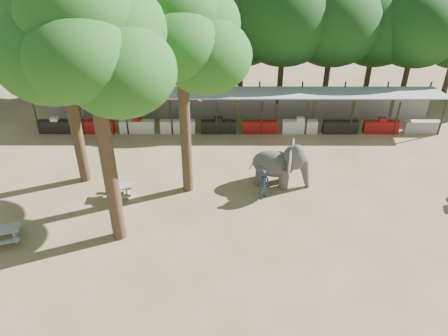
{
  "coord_description": "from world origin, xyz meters",
  "views": [
    {
      "loc": [
        -0.96,
        -14.12,
        13.85
      ],
      "look_at": [
        -1.0,
        5.0,
        2.0
      ],
      "focal_mm": 35.0,
      "sensor_mm": 36.0,
      "label": 1
    }
  ],
  "objects_px": {
    "picnic_table_far": "(118,189)",
    "handler": "(264,185)",
    "picnic_table_near": "(3,234)",
    "yard_tree_left": "(56,35)",
    "elephant": "(281,164)",
    "yard_tree_center": "(87,44)",
    "yard_tree_back": "(178,34)"
  },
  "relations": [
    {
      "from": "picnic_table_far",
      "to": "handler",
      "type": "bearing_deg",
      "value": -2.54
    },
    {
      "from": "picnic_table_near",
      "to": "yard_tree_left",
      "type": "bearing_deg",
      "value": 50.8
    },
    {
      "from": "picnic_table_near",
      "to": "picnic_table_far",
      "type": "relative_size",
      "value": 1.25
    },
    {
      "from": "yard_tree_left",
      "to": "elephant",
      "type": "xyz_separation_m",
      "value": [
        11.28,
        -0.6,
        -6.91
      ]
    },
    {
      "from": "yard_tree_center",
      "to": "elephant",
      "type": "distance_m",
      "value": 12.27
    },
    {
      "from": "picnic_table_far",
      "to": "elephant",
      "type": "bearing_deg",
      "value": 6.65
    },
    {
      "from": "handler",
      "to": "picnic_table_near",
      "type": "distance_m",
      "value": 12.99
    },
    {
      "from": "yard_tree_left",
      "to": "yard_tree_back",
      "type": "distance_m",
      "value": 6.09
    },
    {
      "from": "handler",
      "to": "yard_tree_center",
      "type": "bearing_deg",
      "value": 157.0
    },
    {
      "from": "elephant",
      "to": "picnic_table_far",
      "type": "xyz_separation_m",
      "value": [
        -8.85,
        -1.33,
        -0.81
      ]
    },
    {
      "from": "picnic_table_far",
      "to": "yard_tree_center",
      "type": "bearing_deg",
      "value": -81.41
    },
    {
      "from": "yard_tree_back",
      "to": "handler",
      "type": "distance_m",
      "value": 8.84
    },
    {
      "from": "picnic_table_far",
      "to": "picnic_table_near",
      "type": "bearing_deg",
      "value": -143.27
    },
    {
      "from": "yard_tree_center",
      "to": "elephant",
      "type": "bearing_deg",
      "value": 27.97
    },
    {
      "from": "yard_tree_back",
      "to": "handler",
      "type": "bearing_deg",
      "value": -13.47
    },
    {
      "from": "picnic_table_near",
      "to": "yard_tree_back",
      "type": "bearing_deg",
      "value": 11.63
    },
    {
      "from": "yard_tree_back",
      "to": "picnic_table_far",
      "type": "relative_size",
      "value": 7.56
    },
    {
      "from": "yard_tree_center",
      "to": "handler",
      "type": "bearing_deg",
      "value": 22.31
    },
    {
      "from": "elephant",
      "to": "picnic_table_near",
      "type": "distance_m",
      "value": 14.41
    },
    {
      "from": "yard_tree_left",
      "to": "yard_tree_back",
      "type": "bearing_deg",
      "value": -9.46
    },
    {
      "from": "yard_tree_left",
      "to": "yard_tree_center",
      "type": "xyz_separation_m",
      "value": [
        3.0,
        -5.0,
        1.01
      ]
    },
    {
      "from": "yard_tree_back",
      "to": "yard_tree_left",
      "type": "bearing_deg",
      "value": 170.54
    },
    {
      "from": "handler",
      "to": "elephant",
      "type": "bearing_deg",
      "value": 9.0
    },
    {
      "from": "elephant",
      "to": "picnic_table_near",
      "type": "relative_size",
      "value": 1.85
    },
    {
      "from": "elephant",
      "to": "picnic_table_far",
      "type": "height_order",
      "value": "elephant"
    },
    {
      "from": "yard_tree_left",
      "to": "handler",
      "type": "height_order",
      "value": "yard_tree_left"
    },
    {
      "from": "elephant",
      "to": "handler",
      "type": "relative_size",
      "value": 2.01
    },
    {
      "from": "yard_tree_left",
      "to": "yard_tree_center",
      "type": "relative_size",
      "value": 0.92
    },
    {
      "from": "yard_tree_back",
      "to": "elephant",
      "type": "distance_m",
      "value": 8.98
    },
    {
      "from": "yard_tree_center",
      "to": "picnic_table_near",
      "type": "height_order",
      "value": "yard_tree_center"
    },
    {
      "from": "picnic_table_near",
      "to": "picnic_table_far",
      "type": "bearing_deg",
      "value": 20.78
    },
    {
      "from": "yard_tree_left",
      "to": "yard_tree_center",
      "type": "distance_m",
      "value": 5.92
    }
  ]
}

